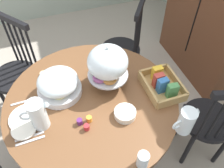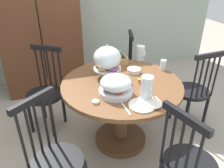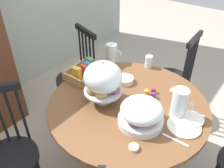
# 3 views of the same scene
# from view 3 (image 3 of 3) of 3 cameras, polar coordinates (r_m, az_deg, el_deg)

# --- Properties ---
(ground_plane) EXTENTS (10.00, 10.00, 0.00)m
(ground_plane) POSITION_cam_3_polar(r_m,az_deg,el_deg) (2.32, 2.71, -17.95)
(ground_plane) COLOR #A89E8E
(dining_table) EXTENTS (1.18, 1.18, 0.74)m
(dining_table) POSITION_cam_3_polar(r_m,az_deg,el_deg) (1.89, 3.65, -9.50)
(dining_table) COLOR brown
(dining_table) RESTS_ON ground_plane
(windsor_chair_near_window) EXTENTS (0.42, 0.43, 0.97)m
(windsor_chair_near_window) POSITION_cam_3_polar(r_m,az_deg,el_deg) (2.54, -8.38, 1.35)
(windsor_chair_near_window) COLOR black
(windsor_chair_near_window) RESTS_ON ground_plane
(windsor_chair_by_cabinet) EXTENTS (0.46, 0.46, 0.97)m
(windsor_chair_by_cabinet) POSITION_cam_3_polar(r_m,az_deg,el_deg) (1.91, -23.37, -15.71)
(windsor_chair_by_cabinet) COLOR black
(windsor_chair_by_cabinet) RESTS_ON ground_plane
(windsor_chair_host_seat) EXTENTS (0.40, 0.40, 0.97)m
(windsor_chair_host_seat) POSITION_cam_3_polar(r_m,az_deg,el_deg) (2.57, 14.46, 1.02)
(windsor_chair_host_seat) COLOR black
(windsor_chair_host_seat) RESTS_ON ground_plane
(pastry_stand_with_dome) EXTENTS (0.28, 0.28, 0.34)m
(pastry_stand_with_dome) POSITION_cam_3_polar(r_m,az_deg,el_deg) (1.64, -2.18, 1.22)
(pastry_stand_with_dome) COLOR silver
(pastry_stand_with_dome) RESTS_ON dining_table
(fruit_platter_covered) EXTENTS (0.30, 0.30, 0.18)m
(fruit_platter_covered) POSITION_cam_3_polar(r_m,az_deg,el_deg) (1.54, 7.08, -7.01)
(fruit_platter_covered) COLOR silver
(fruit_platter_covered) RESTS_ON dining_table
(orange_juice_pitcher) EXTENTS (0.10, 0.19, 0.21)m
(orange_juice_pitcher) POSITION_cam_3_polar(r_m,az_deg,el_deg) (1.64, 15.88, -4.67)
(orange_juice_pitcher) COLOR silver
(orange_juice_pitcher) RESTS_ON dining_table
(milk_pitcher) EXTENTS (0.10, 0.18, 0.18)m
(milk_pitcher) POSITION_cam_3_polar(r_m,az_deg,el_deg) (2.20, -0.07, 7.33)
(milk_pitcher) COLOR silver
(milk_pitcher) RESTS_ON dining_table
(cereal_basket) EXTENTS (0.32, 0.24, 0.12)m
(cereal_basket) POSITION_cam_3_polar(r_m,az_deg,el_deg) (2.02, -6.53, 2.97)
(cereal_basket) COLOR tan
(cereal_basket) RESTS_ON dining_table
(china_plate_large) EXTENTS (0.22, 0.22, 0.01)m
(china_plate_large) POSITION_cam_3_polar(r_m,az_deg,el_deg) (1.62, 16.97, -9.70)
(china_plate_large) COLOR white
(china_plate_large) RESTS_ON dining_table
(china_plate_small) EXTENTS (0.15, 0.15, 0.01)m
(china_plate_small) POSITION_cam_3_polar(r_m,az_deg,el_deg) (1.68, 18.88, -7.96)
(china_plate_small) COLOR white
(china_plate_small) RESTS_ON china_plate_large
(cereal_bowl) EXTENTS (0.14, 0.14, 0.04)m
(cereal_bowl) POSITION_cam_3_polar(r_m,az_deg,el_deg) (1.94, 3.13, 1.01)
(cereal_bowl) COLOR white
(cereal_bowl) RESTS_ON dining_table
(drinking_glass) EXTENTS (0.06, 0.06, 0.11)m
(drinking_glass) POSITION_cam_3_polar(r_m,az_deg,el_deg) (2.15, 8.84, 5.36)
(drinking_glass) COLOR silver
(drinking_glass) RESTS_ON dining_table
(butter_dish) EXTENTS (0.06, 0.06, 0.02)m
(butter_dish) POSITION_cam_3_polar(r_m,az_deg,el_deg) (1.44, 5.28, -15.02)
(butter_dish) COLOR beige
(butter_dish) RESTS_ON dining_table
(jam_jar_strawberry) EXTENTS (0.04, 0.04, 0.04)m
(jam_jar_strawberry) POSITION_cam_3_polar(r_m,az_deg,el_deg) (1.85, 9.93, -1.57)
(jam_jar_strawberry) COLOR #B7282D
(jam_jar_strawberry) RESTS_ON dining_table
(jam_jar_apricot) EXTENTS (0.04, 0.04, 0.04)m
(jam_jar_apricot) POSITION_cam_3_polar(r_m,az_deg,el_deg) (1.82, 8.29, -2.01)
(jam_jar_apricot) COLOR orange
(jam_jar_apricot) RESTS_ON dining_table
(jam_jar_grape) EXTENTS (0.04, 0.04, 0.04)m
(jam_jar_grape) POSITION_cam_3_polar(r_m,az_deg,el_deg) (1.80, 9.94, -2.72)
(jam_jar_grape) COLOR #5B2366
(jam_jar_grape) RESTS_ON dining_table
(table_knife) EXTENTS (0.02, 0.17, 0.01)m
(table_knife) POSITION_cam_3_polar(r_m,az_deg,el_deg) (1.73, 18.65, -6.99)
(table_knife) COLOR silver
(table_knife) RESTS_ON dining_table
(dinner_fork) EXTENTS (0.02, 0.17, 0.01)m
(dinner_fork) POSITION_cam_3_polar(r_m,az_deg,el_deg) (1.75, 18.98, -6.44)
(dinner_fork) COLOR silver
(dinner_fork) RESTS_ON dining_table
(soup_spoon) EXTENTS (0.02, 0.17, 0.01)m
(soup_spoon) POSITION_cam_3_polar(r_m,az_deg,el_deg) (1.53, 14.99, -12.92)
(soup_spoon) COLOR silver
(soup_spoon) RESTS_ON dining_table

